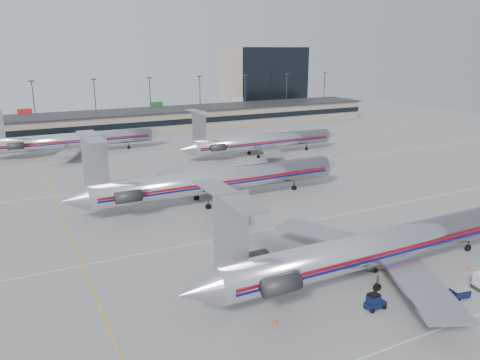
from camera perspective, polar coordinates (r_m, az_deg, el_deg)
ground at (r=61.03m, az=12.34°, el=-8.17°), size 260.00×260.00×0.00m
apron_markings at (r=68.39m, az=7.05°, el=-5.25°), size 160.00×0.15×0.02m
terminal at (r=146.72m, az=-12.59°, el=7.03°), size 162.00×17.00×6.25m
light_mast_row at (r=159.59m, az=-14.03°, el=9.58°), size 163.60×0.40×15.28m
distant_building at (r=197.26m, az=2.90°, el=12.24°), size 30.00×20.00×25.00m
jet_foreground at (r=53.44m, az=16.45°, el=-7.80°), size 47.31×27.86×12.38m
jet_second_row at (r=75.86m, az=-3.22°, el=-0.09°), size 48.90×28.79×12.80m
jet_third_row at (r=110.27m, az=2.56°, el=4.71°), size 42.03×25.85×11.49m
jet_back_row at (r=118.59m, az=-19.75°, el=4.60°), size 42.62×26.21×11.65m
tug_left at (r=48.35m, az=16.07°, el=-14.12°), size 2.07×1.11×1.68m
cart_inner at (r=53.46m, az=25.21°, el=-12.33°), size 1.94×1.48×1.01m
belt_loader at (r=56.85m, az=16.94°, el=-9.63°), size 4.76×2.66×2.44m
ramp_worker_near at (r=54.61m, az=21.48°, el=-10.81°), size 0.83×0.76×1.91m
cone_right at (r=60.38m, az=26.13°, el=-9.46°), size 0.56×0.56×0.58m
cone_left at (r=44.85m, az=4.35°, el=-16.78°), size 0.40×0.40×0.52m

